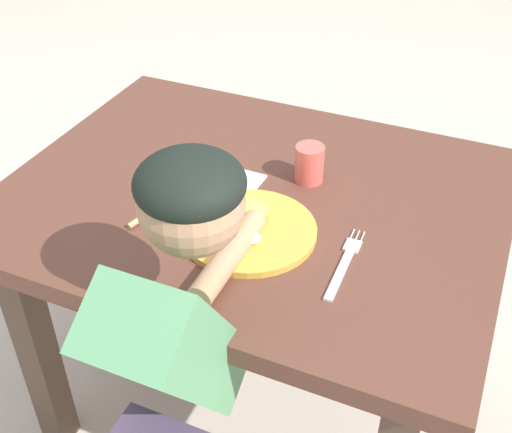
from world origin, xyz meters
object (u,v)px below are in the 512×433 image
(person, at_px, (173,405))
(spoon, at_px, (172,197))
(plate, at_px, (249,226))
(fork, at_px, (344,264))
(drinking_cup, at_px, (309,164))

(person, bearing_deg, spoon, 118.27)
(plate, bearing_deg, person, -88.39)
(plate, bearing_deg, fork, -6.23)
(plate, xyz_separation_m, person, (0.01, -0.36, -0.15))
(plate, distance_m, fork, 0.21)
(plate, height_order, spoon, plate)
(spoon, xyz_separation_m, drinking_cup, (0.25, 0.20, 0.04))
(fork, xyz_separation_m, spoon, (-0.41, 0.06, 0.00))
(spoon, xyz_separation_m, person, (0.21, -0.39, -0.14))
(fork, distance_m, spoon, 0.42)
(plate, height_order, fork, plate)
(plate, relative_size, spoon, 1.34)
(fork, height_order, drinking_cup, drinking_cup)
(drinking_cup, xyz_separation_m, person, (-0.04, -0.59, -0.18))
(spoon, relative_size, drinking_cup, 2.38)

